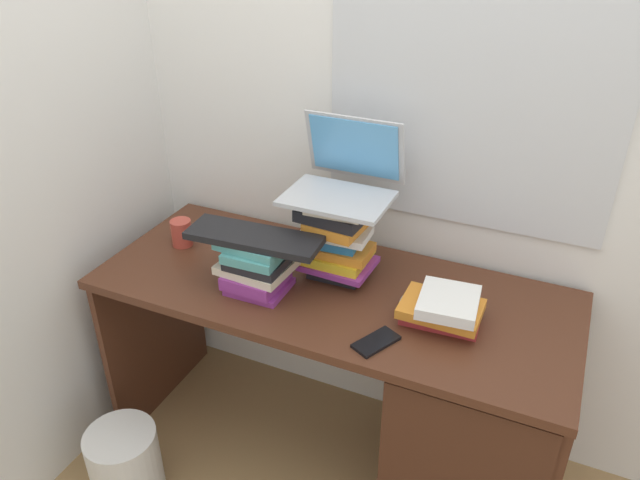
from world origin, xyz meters
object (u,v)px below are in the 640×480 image
Objects in this scene: laptop at (345,177)px; mug at (182,233)px; book_stack_tall at (337,237)px; computer_mouse at (410,302)px; book_stack_side at (443,309)px; desk at (440,408)px; keyboard at (254,237)px; wastebasket at (125,464)px; book_stack_keyboard_riser at (256,265)px; cell_phone at (376,342)px.

laptop is 0.65m from mug.
book_stack_tall is 2.62× the size of computer_mouse.
book_stack_side is 2.24× the size of computer_mouse.
desk is 0.40m from book_stack_side.
book_stack_side is 0.60m from keyboard.
wastebasket is at bearing -136.42° from book_stack_tall.
keyboard is at bearing -130.39° from laptop.
mug is at bearing 160.91° from book_stack_keyboard_riser.
laptop is (-0.00, 0.06, 0.19)m from book_stack_tall.
wastebasket is at bearing -87.92° from mug.
laptop reaches higher than cell_phone.
book_stack_keyboard_riser is at bearing -173.70° from book_stack_side.
laptop reaches higher than wastebasket.
desk is 5.64× the size of book_stack_tall.
cell_phone is at bearing -133.27° from desk.
cell_phone is at bearing -13.28° from book_stack_keyboard_riser.
keyboard is (-0.61, -0.08, 0.53)m from desk.
book_stack_tall is 2.01× the size of cell_phone.
desk is 0.80m from laptop.
desk reaches higher than wastebasket.
book_stack_side reaches higher than wastebasket.
book_stack_side is (0.58, 0.06, -0.04)m from book_stack_keyboard_riser.
mug is 0.40× the size of wastebasket.
wastebasket is (0.02, -0.48, -0.67)m from mug.
book_stack_tall reaches higher than keyboard.
book_stack_side reaches higher than cell_phone.
book_stack_tall is 0.27m from book_stack_keyboard_riser.
keyboard is 0.42m from mug.
keyboard is 0.95m from wastebasket.
desk is 0.81m from keyboard.
book_stack_side reaches higher than mug.
wastebasket is at bearing -156.13° from book_stack_side.
desk is 0.75m from book_stack_keyboard_riser.
book_stack_tall reaches higher than wastebasket.
keyboard reaches higher than book_stack_side.
desk is at bearing 73.13° from cell_phone.
computer_mouse is at bearing 8.17° from keyboard.
book_stack_keyboard_riser is 0.87m from wastebasket.
book_stack_side is (-0.03, -0.01, 0.39)m from desk.
keyboard is at bearing -172.74° from desk.
mug is at bearing 176.97° from desk.
book_stack_tall is 0.39m from cell_phone.
laptop reaches higher than keyboard.
mug is (-0.38, 0.13, -0.04)m from book_stack_keyboard_riser.
keyboard is (-0.59, -0.06, 0.13)m from book_stack_side.
book_stack_tall is at bearing 164.67° from computer_mouse.
computer_mouse is (0.47, 0.10, -0.07)m from book_stack_keyboard_riser.
mug is 0.82× the size of cell_phone.
book_stack_side is at bearing -151.67° from desk.
book_stack_keyboard_riser is 1.67× the size of cell_phone.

